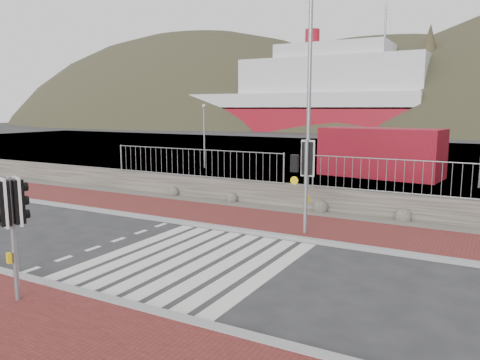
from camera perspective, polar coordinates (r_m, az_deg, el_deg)
The scene contains 16 objects.
ground at distance 12.20m, azimuth -5.79°, elevation -9.72°, with size 220.00×220.00×0.00m, color #28282B.
sidewalk_near at distance 8.86m, azimuth -25.40°, elevation -17.65°, with size 40.00×4.00×0.08m, color maroon.
sidewalk_far at distance 15.95m, azimuth 3.45°, elevation -5.11°, with size 40.00×3.00×0.08m, color maroon.
kerb_near at distance 10.02m, azimuth -15.86°, elevation -13.92°, with size 40.00×0.25×0.12m, color gray.
kerb_far at distance 14.65m, azimuth 0.91°, elevation -6.31°, with size 40.00×0.25×0.12m, color gray.
zebra_crossing at distance 12.20m, azimuth -5.79°, elevation -9.69°, with size 4.62×5.60×0.01m.
gravel_strip at distance 17.73m, azimuth 6.23°, elevation -3.76°, with size 40.00×1.50×0.06m, color #59544C.
stone_wall at distance 18.38m, azimuth 7.21°, elevation -2.00°, with size 40.00×0.60×0.90m, color #464139.
railing at distance 18.03m, azimuth 7.12°, elevation 2.20°, with size 18.07×0.07×1.22m.
quay at distance 38.18m, azimuth 18.70°, elevation 2.49°, with size 120.00×40.00×0.50m, color #4C4C4F.
water at distance 72.81m, azimuth 23.65°, elevation 4.99°, with size 220.00×50.00×0.05m, color #3F4C54.
ferry at distance 83.49m, azimuth 6.91°, elevation 9.72°, with size 50.00×16.00×20.00m.
traffic_signal_near at distance 10.11m, azimuth -26.08°, elevation -3.63°, with size 0.42×0.33×2.56m.
traffic_signal_far at distance 14.17m, azimuth 7.92°, elevation 1.65°, with size 0.70×0.28×2.94m.
streetlight at distance 18.79m, azimuth 8.92°, elevation 12.46°, with size 1.92×0.26×9.07m.
shipping_container at distance 27.68m, azimuth 16.78°, elevation 3.23°, with size 6.59×2.75×2.75m, color maroon.
Camera 1 is at (6.61, -9.50, 3.86)m, focal length 35.00 mm.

